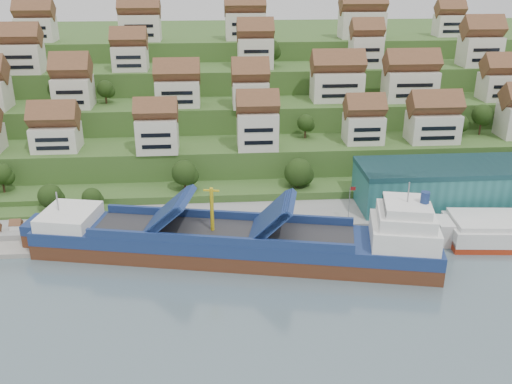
{
  "coord_description": "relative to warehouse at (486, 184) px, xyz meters",
  "views": [
    {
      "loc": [
        -10.98,
        -102.18,
        56.42
      ],
      "look_at": [
        -2.15,
        14.0,
        8.0
      ],
      "focal_mm": 40.0,
      "sensor_mm": 36.0,
      "label": 1
    }
  ],
  "objects": [
    {
      "name": "hillside",
      "position": [
        -52.0,
        86.55,
        3.46
      ],
      "size": [
        260.0,
        128.0,
        31.0
      ],
      "color": "#2D4C1E",
      "rests_on": "ground"
    },
    {
      "name": "quay",
      "position": [
        -32.0,
        -2.0,
        -6.1
      ],
      "size": [
        180.0,
        14.0,
        2.2
      ],
      "primitive_type": "cube",
      "color": "gray",
      "rests_on": "ground"
    },
    {
      "name": "cargo_ship",
      "position": [
        -57.64,
        -18.33,
        -3.82
      ],
      "size": [
        81.27,
        28.68,
        17.87
      ],
      "rotation": [
        0.0,
        0.0,
        -0.21
      ],
      "color": "#502A18",
      "rests_on": "ground"
    },
    {
      "name": "hillside_village",
      "position": [
        -50.58,
        43.82,
        17.14
      ],
      "size": [
        158.0,
        64.48,
        28.5
      ],
      "color": "beige",
      "rests_on": "ground"
    },
    {
      "name": "pebble_beach",
      "position": [
        -110.0,
        -5.0,
        -6.7
      ],
      "size": [
        45.0,
        20.0,
        1.0
      ],
      "primitive_type": "cube",
      "color": "gray",
      "rests_on": "ground"
    },
    {
      "name": "flagpole",
      "position": [
        -33.89,
        -7.0,
        -0.32
      ],
      "size": [
        1.28,
        0.16,
        8.0
      ],
      "color": "gray",
      "rests_on": "quay"
    },
    {
      "name": "hillside_trees",
      "position": [
        -62.43,
        23.47,
        7.6
      ],
      "size": [
        136.64,
        62.72,
        29.75
      ],
      "color": "#223B13",
      "rests_on": "ground"
    },
    {
      "name": "warehouse",
      "position": [
        0.0,
        0.0,
        0.0
      ],
      "size": [
        60.0,
        15.0,
        10.0
      ],
      "primitive_type": "cube",
      "color": "#276A6A",
      "rests_on": "quay"
    },
    {
      "name": "ground",
      "position": [
        -52.0,
        -17.0,
        -7.2
      ],
      "size": [
        300.0,
        300.0,
        0.0
      ],
      "primitive_type": "plane",
      "color": "slate",
      "rests_on": "ground"
    }
  ]
}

